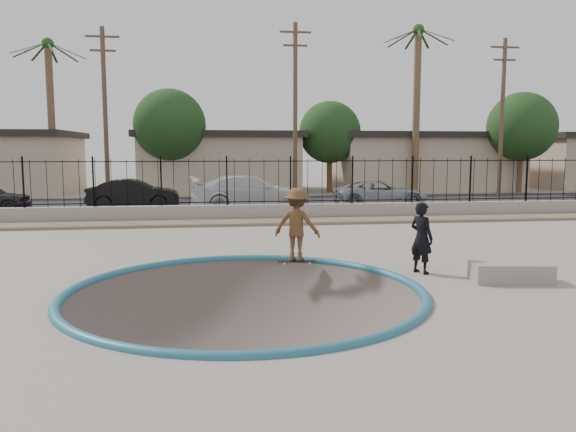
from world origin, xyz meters
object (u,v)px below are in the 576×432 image
(skateboard, at_px, (297,261))
(car_c, at_px, (250,193))
(concrete_ledge, at_px, (511,272))
(car_d, at_px, (381,194))
(skater, at_px, (297,228))
(car_b, at_px, (134,194))
(videographer, at_px, (421,238))

(skateboard, xyz_separation_m, car_c, (-0.26, 12.08, 0.75))
(concrete_ledge, bearing_deg, car_c, 106.89)
(concrete_ledge, distance_m, car_d, 15.22)
(skater, bearing_deg, car_b, -42.81)
(concrete_ledge, xyz_separation_m, car_c, (-4.41, 14.52, 0.62))
(concrete_ledge, bearing_deg, videographer, 146.16)
(car_c, bearing_deg, concrete_ledge, -168.65)
(skateboard, height_order, car_b, car_b)
(skater, height_order, concrete_ledge, skater)
(skater, relative_size, car_d, 0.39)
(skater, xyz_separation_m, skateboard, (0.00, 0.00, -0.80))
(skater, relative_size, car_b, 0.42)
(skateboard, distance_m, car_b, 14.53)
(skater, bearing_deg, skateboard, -110.41)
(skater, height_order, car_d, skater)
(car_c, bearing_deg, videographer, -173.61)
(skater, height_order, videographer, skater)
(concrete_ledge, distance_m, car_b, 18.60)
(car_c, xyz_separation_m, car_d, (6.28, 0.58, -0.16))
(concrete_ledge, xyz_separation_m, car_b, (-9.73, 15.84, 0.52))
(skater, distance_m, car_b, 14.52)
(concrete_ledge, bearing_deg, skateboard, 149.58)
(skateboard, bearing_deg, videographer, -22.14)
(car_b, distance_m, car_d, 11.63)
(skater, distance_m, car_c, 12.09)
(videographer, height_order, car_d, videographer)
(concrete_ledge, bearing_deg, skater, 149.58)
(videographer, xyz_separation_m, concrete_ledge, (1.56, -1.05, -0.60))
(car_b, bearing_deg, car_c, -105.01)
(skater, distance_m, car_d, 14.02)
(skateboard, relative_size, car_b, 0.23)
(videographer, bearing_deg, car_c, -18.05)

